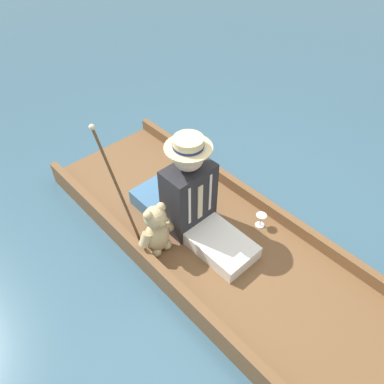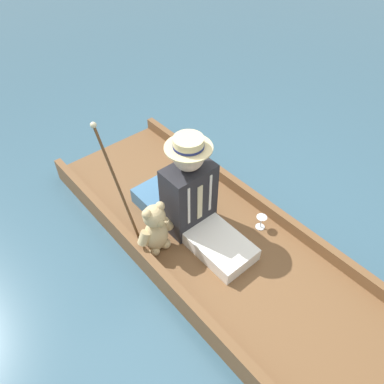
{
  "view_description": "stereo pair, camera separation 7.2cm",
  "coord_description": "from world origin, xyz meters",
  "px_view_note": "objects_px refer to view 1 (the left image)",
  "views": [
    {
      "loc": [
        1.34,
        1.23,
        2.33
      ],
      "look_at": [
        0.04,
        -0.19,
        0.48
      ],
      "focal_mm": 35.0,
      "sensor_mm": 36.0,
      "label": 1
    },
    {
      "loc": [
        1.29,
        1.27,
        2.33
      ],
      "look_at": [
        0.04,
        -0.19,
        0.48
      ],
      "focal_mm": 35.0,
      "sensor_mm": 36.0,
      "label": 2
    }
  ],
  "objects_px": {
    "seated_person": "(196,201)",
    "teddy_bear": "(157,230)",
    "wine_glass": "(261,218)",
    "walking_cane": "(114,179)"
  },
  "relations": [
    {
      "from": "seated_person",
      "to": "teddy_bear",
      "type": "bearing_deg",
      "value": -9.28
    },
    {
      "from": "seated_person",
      "to": "teddy_bear",
      "type": "height_order",
      "value": "seated_person"
    },
    {
      "from": "wine_glass",
      "to": "teddy_bear",
      "type": "bearing_deg",
      "value": -26.52
    },
    {
      "from": "seated_person",
      "to": "walking_cane",
      "type": "distance_m",
      "value": 0.6
    },
    {
      "from": "wine_glass",
      "to": "walking_cane",
      "type": "distance_m",
      "value": 1.15
    },
    {
      "from": "teddy_bear",
      "to": "wine_glass",
      "type": "distance_m",
      "value": 0.82
    },
    {
      "from": "teddy_bear",
      "to": "seated_person",
      "type": "bearing_deg",
      "value": 171.22
    },
    {
      "from": "wine_glass",
      "to": "walking_cane",
      "type": "relative_size",
      "value": 0.13
    },
    {
      "from": "wine_glass",
      "to": "walking_cane",
      "type": "bearing_deg",
      "value": -41.96
    },
    {
      "from": "teddy_bear",
      "to": "walking_cane",
      "type": "relative_size",
      "value": 0.5
    }
  ]
}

